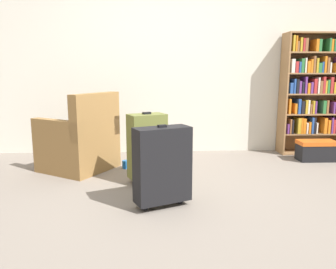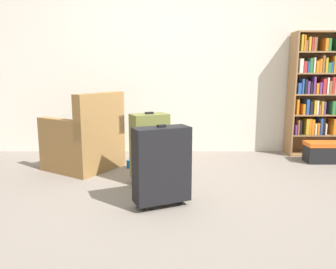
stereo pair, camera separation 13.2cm
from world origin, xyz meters
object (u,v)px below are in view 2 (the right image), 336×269
bookshelf (319,92)px  storage_box (323,151)px  mug (129,164)px  armchair (84,142)px  suitcase_olive (148,146)px  suitcase_black (160,165)px

bookshelf → storage_box: size_ratio=3.48×
bookshelf → storage_box: bookshelf is taller
bookshelf → mug: 2.73m
bookshelf → storage_box: (-0.08, -0.43, -0.72)m
armchair → bookshelf: bearing=13.0°
bookshelf → armchair: (-3.03, -0.70, -0.55)m
bookshelf → storage_box: bearing=-100.7°
bookshelf → suitcase_olive: (-2.25, -1.21, -0.48)m
bookshelf → armchair: 3.16m
armchair → suitcase_black: (0.92, -1.16, 0.05)m
mug → suitcase_olive: 0.67m
armchair → storage_box: bearing=5.1°
bookshelf → suitcase_black: bearing=-138.7°
storage_box → bookshelf: bearing=79.3°
armchair → mug: armchair is taller
suitcase_olive → suitcase_black: bearing=-78.2°
mug → suitcase_black: suitcase_black is taller
suitcase_olive → bookshelf: bearing=28.2°
storage_box → suitcase_olive: bearing=-160.4°
suitcase_olive → storage_box: bearing=19.6°
mug → storage_box: 2.44m
armchair → storage_box: (2.95, 0.27, -0.18)m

